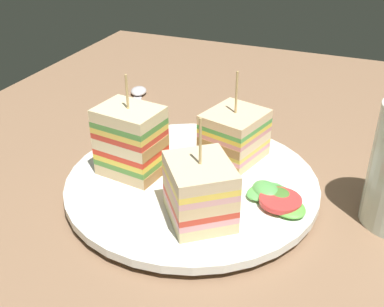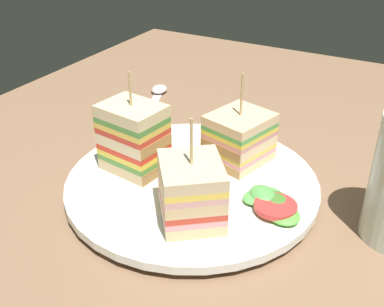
{
  "view_description": "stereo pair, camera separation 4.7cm",
  "coord_description": "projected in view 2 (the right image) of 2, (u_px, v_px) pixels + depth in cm",
  "views": [
    {
      "loc": [
        37.59,
        15.4,
        27.81
      ],
      "look_at": [
        0.0,
        0.0,
        4.55
      ],
      "focal_mm": 44.56,
      "sensor_mm": 36.0,
      "label": 1
    },
    {
      "loc": [
        35.57,
        19.62,
        27.81
      ],
      "look_at": [
        0.0,
        0.0,
        4.55
      ],
      "focal_mm": 44.56,
      "sensor_mm": 36.0,
      "label": 2
    }
  ],
  "objects": [
    {
      "name": "ground_plane",
      "position": [
        192.0,
        199.0,
        0.5
      ],
      "size": [
        101.63,
        74.86,
        1.8
      ],
      "primitive_type": "cube",
      "color": "#89664A"
    },
    {
      "name": "plate",
      "position": [
        192.0,
        184.0,
        0.49
      ],
      "size": [
        25.56,
        25.56,
        1.55
      ],
      "color": "white",
      "rests_on": "ground_plane"
    },
    {
      "name": "sandwich_wedge_0",
      "position": [
        191.0,
        191.0,
        0.41
      ],
      "size": [
        8.12,
        7.94,
        9.87
      ],
      "rotation": [
        0.0,
        0.0,
        3.8
      ],
      "color": "beige",
      "rests_on": "plate"
    },
    {
      "name": "sandwich_wedge_1",
      "position": [
        239.0,
        138.0,
        0.5
      ],
      "size": [
        7.45,
        6.92,
        9.86
      ],
      "rotation": [
        0.0,
        0.0,
        6.01
      ],
      "color": "beige",
      "rests_on": "plate"
    },
    {
      "name": "sandwich_wedge_2",
      "position": [
        134.0,
        138.0,
        0.48
      ],
      "size": [
        5.52,
        6.81,
        10.64
      ],
      "rotation": [
        0.0,
        0.0,
        7.72
      ],
      "color": "#E0BC88",
      "rests_on": "plate"
    },
    {
      "name": "chip_pile",
      "position": [
        189.0,
        168.0,
        0.49
      ],
      "size": [
        6.03,
        5.51,
        1.95
      ],
      "color": "#DEB263",
      "rests_on": "plate"
    },
    {
      "name": "salad_garnish",
      "position": [
        272.0,
        202.0,
        0.44
      ],
      "size": [
        6.75,
        7.14,
        1.42
      ],
      "color": "#497F30",
      "rests_on": "plate"
    },
    {
      "name": "spoon",
      "position": [
        156.0,
        95.0,
        0.7
      ],
      "size": [
        13.98,
        6.8,
        1.0
      ],
      "rotation": [
        0.0,
        0.0,
        3.51
      ],
      "color": "silver",
      "rests_on": "ground_plane"
    }
  ]
}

